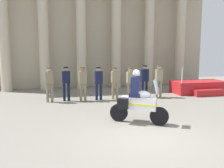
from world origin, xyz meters
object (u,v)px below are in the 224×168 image
(officer_in_row_3, at_px, (99,81))
(officer_in_row_4, at_px, (115,80))
(officer_in_row_0, at_px, (49,82))
(officer_in_row_2, at_px, (83,81))
(officer_in_row_7, at_px, (159,78))
(reviewing_stand, at_px, (199,87))
(motorcycle_with_rider, at_px, (137,101))
(officer_in_row_1, at_px, (66,81))
(officer_in_row_6, at_px, (145,79))
(officer_in_row_5, at_px, (130,81))

(officer_in_row_3, bearing_deg, officer_in_row_4, 177.84)
(officer_in_row_4, bearing_deg, officer_in_row_0, -6.85)
(officer_in_row_2, height_order, officer_in_row_3, officer_in_row_2)
(officer_in_row_3, xyz_separation_m, officer_in_row_7, (3.31, 0.05, 0.03))
(officer_in_row_0, relative_size, officer_in_row_3, 1.02)
(officer_in_row_4, height_order, officer_in_row_7, officer_in_row_7)
(reviewing_stand, distance_m, officer_in_row_3, 6.25)
(officer_in_row_3, relative_size, officer_in_row_7, 0.97)
(officer_in_row_7, bearing_deg, officer_in_row_2, -6.82)
(reviewing_stand, bearing_deg, motorcycle_with_rider, -138.51)
(reviewing_stand, height_order, officer_in_row_1, officer_in_row_1)
(reviewing_stand, height_order, officer_in_row_7, officer_in_row_7)
(reviewing_stand, xyz_separation_m, officer_in_row_6, (-3.64, -0.56, 0.69))
(officer_in_row_1, height_order, officer_in_row_2, officer_in_row_1)
(officer_in_row_2, distance_m, motorcycle_with_rider, 4.43)
(officer_in_row_0, relative_size, officer_in_row_4, 1.04)
(officer_in_row_0, distance_m, officer_in_row_6, 4.98)
(officer_in_row_0, distance_m, officer_in_row_4, 3.32)
(officer_in_row_2, bearing_deg, officer_in_row_1, -17.24)
(officer_in_row_1, bearing_deg, officer_in_row_0, -1.19)
(reviewing_stand, relative_size, officer_in_row_1, 1.79)
(officer_in_row_3, xyz_separation_m, officer_in_row_6, (2.53, 0.14, 0.03))
(motorcycle_with_rider, bearing_deg, officer_in_row_2, 141.68)
(officer_in_row_5, relative_size, officer_in_row_7, 0.94)
(officer_in_row_1, height_order, officer_in_row_7, officer_in_row_7)
(officer_in_row_0, bearing_deg, reviewing_stand, 176.75)
(officer_in_row_7, xyz_separation_m, motorcycle_with_rider, (-2.66, -4.23, -0.23))
(officer_in_row_0, bearing_deg, officer_in_row_6, 173.51)
(officer_in_row_7, bearing_deg, officer_in_row_1, -8.56)
(officer_in_row_0, height_order, officer_in_row_3, officer_in_row_0)
(reviewing_stand, distance_m, officer_in_row_5, 4.59)
(officer_in_row_7, bearing_deg, officer_in_row_6, -13.98)
(officer_in_row_2, relative_size, officer_in_row_5, 1.05)
(officer_in_row_7, bearing_deg, officer_in_row_5, -5.73)
(officer_in_row_1, distance_m, officer_in_row_3, 1.63)
(officer_in_row_6, bearing_deg, officer_in_row_4, -5.76)
(officer_in_row_2, bearing_deg, officer_in_row_6, 174.85)
(officer_in_row_6, bearing_deg, officer_in_row_3, -4.51)
(officer_in_row_3, bearing_deg, officer_in_row_0, -8.54)
(officer_in_row_1, bearing_deg, motorcycle_with_rider, 110.24)
(officer_in_row_4, distance_m, officer_in_row_7, 2.43)
(officer_in_row_4, bearing_deg, officer_in_row_3, -2.16)
(reviewing_stand, bearing_deg, officer_in_row_0, -175.63)
(reviewing_stand, xyz_separation_m, officer_in_row_0, (-8.62, -0.66, 0.67))
(reviewing_stand, xyz_separation_m, officer_in_row_4, (-5.30, -0.61, 0.64))
(officer_in_row_3, distance_m, officer_in_row_6, 2.54)
(officer_in_row_2, height_order, officer_in_row_7, officer_in_row_7)
(officer_in_row_1, distance_m, motorcycle_with_rider, 4.88)
(officer_in_row_1, distance_m, officer_in_row_4, 2.50)
(officer_in_row_3, bearing_deg, motorcycle_with_rider, 91.28)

